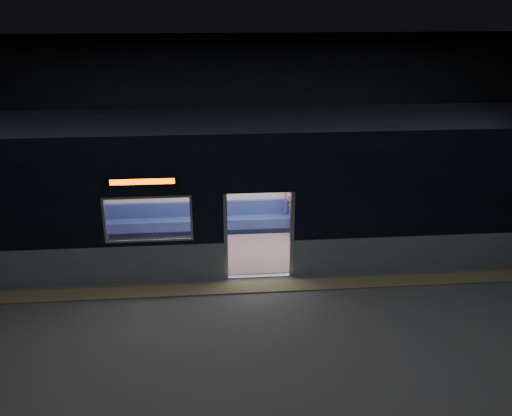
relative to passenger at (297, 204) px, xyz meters
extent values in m
cube|color=#47494C|center=(-1.26, -3.55, -0.79)|extent=(24.00, 14.00, 0.01)
cube|color=black|center=(-1.26, -3.55, 4.19)|extent=(24.00, 14.00, 0.04)
cube|color=black|center=(-1.26, 3.43, 1.71)|extent=(24.00, 0.04, 5.00)
cube|color=#8C7F59|center=(-1.26, -3.00, -0.77)|extent=(22.80, 0.50, 0.03)
cube|color=#8797A1|center=(-6.11, -2.49, -0.34)|extent=(8.30, 0.12, 0.90)
cube|color=#8797A1|center=(3.59, -2.49, -0.34)|extent=(8.30, 0.12, 0.90)
cube|color=black|center=(-6.11, -2.49, 1.26)|extent=(8.30, 0.12, 2.30)
cube|color=black|center=(3.59, -2.49, 1.26)|extent=(8.30, 0.12, 2.30)
cube|color=black|center=(-1.26, -2.49, 1.84)|extent=(1.40, 0.12, 1.15)
cube|color=#B7BABC|center=(-2.00, -2.49, 0.24)|extent=(0.08, 0.14, 2.05)
cube|color=#B7BABC|center=(-0.52, -2.49, 0.24)|extent=(0.08, 0.14, 2.05)
cube|color=black|center=(-3.71, -2.57, 1.60)|extent=(1.50, 0.04, 0.18)
cube|color=#FF5200|center=(-3.71, -2.58, 1.60)|extent=(1.34, 0.03, 0.12)
cube|color=beige|center=(-1.26, 0.39, 0.81)|extent=(18.00, 0.12, 3.20)
cube|color=black|center=(-1.26, -1.05, 2.49)|extent=(18.00, 3.00, 0.15)
cube|color=gray|center=(-1.26, -1.05, -0.77)|extent=(17.76, 2.76, 0.04)
cube|color=beige|center=(-1.26, -1.05, 1.56)|extent=(17.76, 2.76, 0.10)
cube|color=navy|center=(-1.26, 0.07, -0.54)|extent=(11.00, 0.48, 0.41)
cube|color=navy|center=(-1.26, 0.26, -0.14)|extent=(11.00, 0.10, 0.40)
cube|color=#815E67|center=(-4.56, -2.14, -0.54)|extent=(4.40, 0.48, 0.41)
cube|color=#815E67|center=(2.04, -2.14, -0.54)|extent=(4.40, 0.48, 0.41)
cylinder|color=silver|center=(-2.21, -2.18, 0.38)|extent=(0.04, 0.04, 2.26)
cylinder|color=silver|center=(-2.21, 0.08, 0.38)|extent=(0.04, 0.04, 2.26)
cylinder|color=silver|center=(-0.31, -2.18, 0.38)|extent=(0.04, 0.04, 2.26)
cylinder|color=silver|center=(-0.31, 0.08, 0.38)|extent=(0.04, 0.04, 2.26)
cylinder|color=silver|center=(-1.26, 0.03, 1.16)|extent=(11.00, 0.03, 0.03)
cube|color=black|center=(-0.10, -0.14, -0.26)|extent=(0.16, 0.45, 0.15)
cube|color=black|center=(0.10, -0.14, -0.26)|extent=(0.16, 0.45, 0.15)
cylinder|color=black|center=(-0.10, -0.35, -0.53)|extent=(0.11, 0.11, 0.43)
cylinder|color=black|center=(0.10, -0.35, -0.53)|extent=(0.11, 0.11, 0.43)
cube|color=#DF5E8D|center=(0.00, 0.04, -0.24)|extent=(0.38, 0.21, 0.19)
cylinder|color=#DF5E8D|center=(0.00, 0.07, 0.10)|extent=(0.42, 0.42, 0.50)
sphere|color=tan|center=(0.00, 0.05, 0.45)|extent=(0.20, 0.20, 0.20)
sphere|color=black|center=(0.00, 0.09, 0.49)|extent=(0.21, 0.21, 0.21)
cube|color=black|center=(0.05, -0.22, -0.11)|extent=(0.32, 0.28, 0.14)
cube|color=white|center=(0.15, 0.31, 0.66)|extent=(0.91, 0.03, 0.59)
camera|label=1|loc=(-2.29, -13.44, 5.15)|focal=38.00mm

